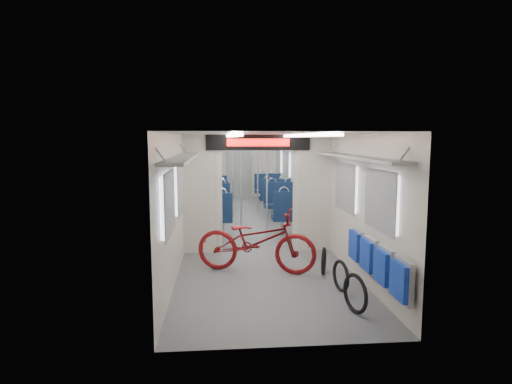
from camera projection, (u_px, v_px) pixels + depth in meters
carriage at (251, 169)px, 10.08m from camera, size 12.00×12.02×2.31m
bicycle at (256, 241)px, 7.13m from camera, size 2.14×1.26×1.06m
flip_bench at (376, 261)px, 5.80m from camera, size 0.12×2.10×0.51m
bike_hoop_a at (355, 295)px, 5.46m from camera, size 0.19×0.51×0.52m
bike_hoop_b at (341, 278)px, 6.23m from camera, size 0.14×0.47×0.47m
bike_hoop_c at (324, 263)px, 7.00m from camera, size 0.20×0.45×0.46m
seat_bay_near_left at (212, 206)px, 10.55m from camera, size 0.94×2.21×1.14m
seat_bay_near_right at (287, 205)px, 10.77m from camera, size 0.95×2.24×1.15m
seat_bay_far_left at (214, 192)px, 13.72m from camera, size 0.89×1.99×1.07m
seat_bay_far_right at (271, 190)px, 13.96m from camera, size 0.92×2.14×1.12m
stanchion_near_left at (241, 189)px, 9.22m from camera, size 0.04×0.04×2.30m
stanchion_near_right at (267, 188)px, 9.29m from camera, size 0.04×0.04×2.30m
stanchion_far_left at (233, 177)px, 12.04m from camera, size 0.04×0.04×2.30m
stanchion_far_right at (258, 176)px, 12.42m from camera, size 0.05×0.05×2.30m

